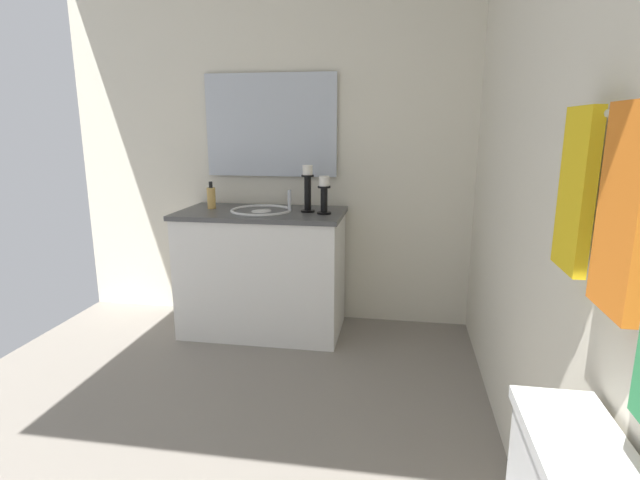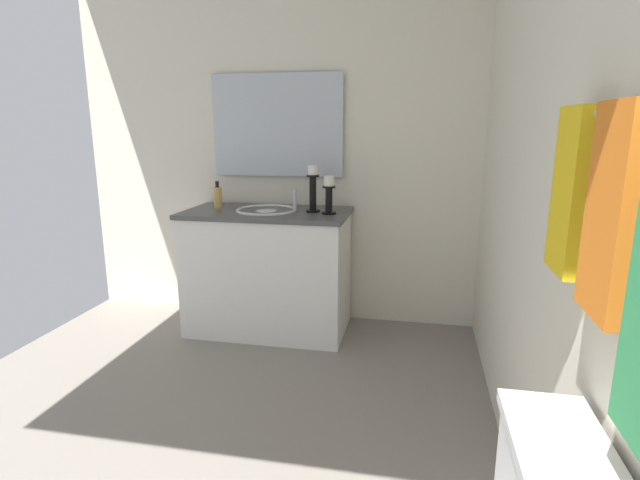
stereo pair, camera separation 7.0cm
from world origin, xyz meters
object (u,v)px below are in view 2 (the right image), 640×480
at_px(towel_center, 609,212).
at_px(vanity_cabinet, 268,271).
at_px(candle_holder_short, 313,188).
at_px(towel_bar, 634,110).
at_px(soap_bottle, 218,197).
at_px(towel_near_vanity, 568,192).
at_px(sink_basin, 267,216).
at_px(mirror, 277,125).
at_px(candle_holder_tall, 329,194).

bearing_deg(towel_center, vanity_cabinet, -147.00).
bearing_deg(candle_holder_short, towel_bar, 26.73).
xyz_separation_m(vanity_cabinet, candle_holder_short, (-0.02, 0.31, 0.57)).
distance_m(vanity_cabinet, soap_bottle, 0.60).
relative_size(vanity_cabinet, towel_near_vanity, 2.69).
height_order(towel_bar, towel_center, towel_center).
bearing_deg(vanity_cabinet, soap_bottle, -96.86).
bearing_deg(towel_center, candle_holder_short, -153.67).
relative_size(vanity_cabinet, sink_basin, 2.69).
relative_size(mirror, towel_bar, 1.12).
distance_m(sink_basin, mirror, 0.65).
bearing_deg(towel_center, sink_basin, -147.02).
bearing_deg(soap_bottle, towel_near_vanity, 42.90).
relative_size(vanity_cabinet, towel_center, 2.63).
distance_m(vanity_cabinet, towel_bar, 2.62).
height_order(candle_holder_short, towel_near_vanity, towel_near_vanity).
bearing_deg(soap_bottle, sink_basin, 83.16).
distance_m(vanity_cabinet, candle_holder_tall, 0.68).
bearing_deg(vanity_cabinet, towel_center, 33.00).
bearing_deg(towel_center, soap_bottle, -141.09).
relative_size(sink_basin, mirror, 0.44).
xyz_separation_m(sink_basin, candle_holder_tall, (0.04, 0.42, 0.16)).
distance_m(candle_holder_tall, towel_near_vanity, 1.96).
xyz_separation_m(candle_holder_short, towel_center, (2.05, 1.01, 0.22)).
relative_size(candle_holder_tall, towel_near_vanity, 0.59).
bearing_deg(soap_bottle, towel_bar, 39.21).
relative_size(sink_basin, towel_center, 0.98).
bearing_deg(towel_bar, candle_holder_short, -153.27).
relative_size(candle_holder_tall, towel_center, 0.58).
height_order(towel_near_vanity, towel_center, same).
distance_m(candle_holder_short, towel_bar, 2.33).
distance_m(vanity_cabinet, towel_center, 2.55).
xyz_separation_m(vanity_cabinet, mirror, (-0.28, 0.00, 0.95)).
relative_size(vanity_cabinet, mirror, 1.19).
relative_size(vanity_cabinet, towel_bar, 1.32).
bearing_deg(candle_holder_short, towel_near_vanity, 29.71).
relative_size(mirror, towel_center, 2.22).
bearing_deg(candle_holder_tall, candle_holder_short, -115.85).
xyz_separation_m(candle_holder_short, towel_near_vanity, (1.78, 1.01, 0.23)).
relative_size(sink_basin, candle_holder_short, 1.35).
height_order(sink_basin, towel_bar, towel_bar).
bearing_deg(towel_bar, sink_basin, -146.66).
distance_m(candle_holder_short, towel_center, 2.30).
bearing_deg(towel_near_vanity, towel_center, 0.00).
height_order(soap_bottle, towel_center, towel_center).
distance_m(mirror, towel_bar, 2.67).
relative_size(sink_basin, candle_holder_tall, 1.69).
bearing_deg(sink_basin, vanity_cabinet, -90.00).
bearing_deg(towel_center, towel_bar, 90.00).
height_order(vanity_cabinet, candle_holder_short, candle_holder_short).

